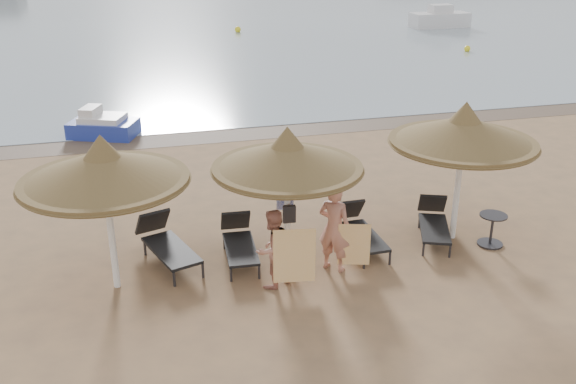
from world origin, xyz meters
name	(u,v)px	position (x,y,z in m)	size (l,w,h in m)	color
ground	(318,264)	(0.00, 0.00, 0.00)	(160.00, 160.00, 0.00)	#946D48
wet_sand_strip	(238,134)	(0.00, 9.40, 0.00)	(200.00, 1.60, 0.01)	brown
palapa_left	(103,168)	(-4.14, 0.13, 2.52)	(3.19, 3.19, 3.16)	white
palapa_center	(287,157)	(-0.63, 0.14, 2.43)	(3.07, 3.07, 3.05)	white
palapa_right	(464,131)	(3.37, 0.41, 2.55)	(3.24, 3.24, 3.21)	white
lounger_far_left	(166,242)	(-3.09, 1.01, 0.42)	(1.31, 2.20, 0.94)	#2D2D32
lounger_near_left	(239,240)	(-1.55, 0.75, 0.38)	(0.76, 1.95, 0.85)	#2D2D32
lounger_near_right	(359,229)	(1.14, 0.63, 0.39)	(0.70, 1.98, 0.88)	#2D2D32
lounger_far_right	(434,221)	(2.96, 0.59, 0.38)	(1.27, 1.97, 0.84)	#2D2D32
side_table	(492,231)	(4.01, -0.13, 0.35)	(0.61, 0.61, 0.74)	#2D2D32
person_left	(272,243)	(-1.13, -0.61, 0.95)	(0.87, 0.57, 1.89)	tan
person_right	(335,221)	(0.25, -0.27, 1.11)	(1.02, 0.66, 2.21)	tan
towel_left	(294,256)	(-0.78, -0.96, 0.79)	(0.81, 0.15, 1.14)	orange
towel_right	(354,245)	(0.60, -0.52, 0.64)	(0.64, 0.20, 0.92)	orange
bag_patterned	(285,199)	(-0.63, 0.32, 1.43)	(0.36, 0.23, 0.44)	silver
bag_dark	(289,214)	(-0.63, -0.02, 1.25)	(0.26, 0.10, 0.37)	black
pedal_boat	(103,126)	(-4.46, 10.30, 0.38)	(2.50, 2.00, 1.02)	#24369F
buoy_mid	(238,29)	(4.04, 31.33, 0.20)	(0.41, 0.41, 0.41)	yellow
buoy_right	(467,49)	(15.31, 21.27, 0.18)	(0.35, 0.35, 0.35)	yellow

